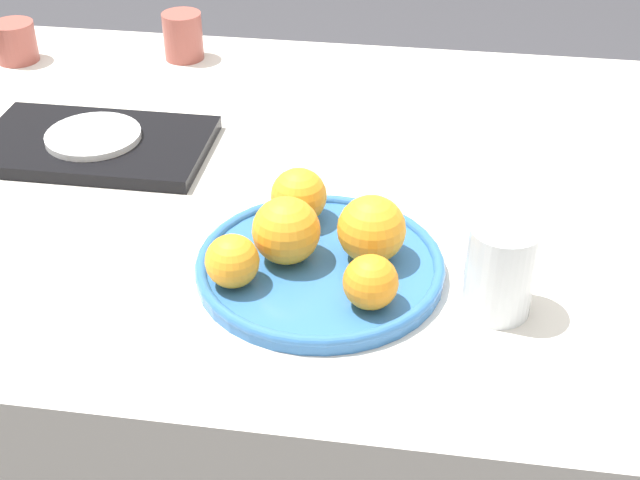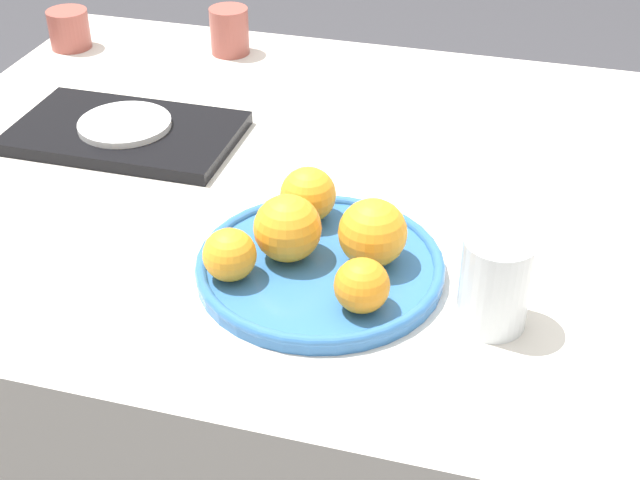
% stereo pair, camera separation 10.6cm
% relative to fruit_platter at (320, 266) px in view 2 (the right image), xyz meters
% --- Properties ---
extents(table, '(1.55, 1.00, 0.74)m').
position_rel_fruit_platter_xyz_m(table, '(0.07, 0.23, -0.38)').
color(table, silver).
rests_on(table, ground_plane).
extents(fruit_platter, '(0.30, 0.30, 0.02)m').
position_rel_fruit_platter_xyz_m(fruit_platter, '(0.00, 0.00, 0.00)').
color(fruit_platter, '#336BAD').
rests_on(fruit_platter, table).
extents(orange_0, '(0.08, 0.08, 0.08)m').
position_rel_fruit_platter_xyz_m(orange_0, '(0.06, 0.02, 0.05)').
color(orange_0, orange).
rests_on(orange_0, fruit_platter).
extents(orange_1, '(0.07, 0.07, 0.07)m').
position_rel_fruit_platter_xyz_m(orange_1, '(-0.04, 0.09, 0.04)').
color(orange_1, orange).
rests_on(orange_1, fruit_platter).
extents(orange_2, '(0.08, 0.08, 0.08)m').
position_rel_fruit_platter_xyz_m(orange_2, '(-0.04, 0.00, 0.05)').
color(orange_2, orange).
rests_on(orange_2, fruit_platter).
extents(orange_3, '(0.06, 0.06, 0.06)m').
position_rel_fruit_platter_xyz_m(orange_3, '(0.07, -0.07, 0.04)').
color(orange_3, orange).
rests_on(orange_3, fruit_platter).
extents(orange_4, '(0.06, 0.06, 0.06)m').
position_rel_fruit_platter_xyz_m(orange_4, '(-0.09, -0.05, 0.04)').
color(orange_4, orange).
rests_on(orange_4, fruit_platter).
extents(water_glass, '(0.08, 0.08, 0.11)m').
position_rel_fruit_platter_xyz_m(water_glass, '(0.21, -0.04, 0.04)').
color(water_glass, silver).
rests_on(water_glass, table).
extents(serving_tray, '(0.34, 0.21, 0.02)m').
position_rel_fruit_platter_xyz_m(serving_tray, '(-0.38, 0.26, -0.00)').
color(serving_tray, black).
rests_on(serving_tray, table).
extents(side_plate, '(0.14, 0.14, 0.01)m').
position_rel_fruit_platter_xyz_m(side_plate, '(-0.38, 0.26, 0.01)').
color(side_plate, white).
rests_on(side_plate, serving_tray).
extents(cup_0, '(0.07, 0.07, 0.08)m').
position_rel_fruit_platter_xyz_m(cup_0, '(-0.34, 0.62, 0.03)').
color(cup_0, '#9E4C42').
rests_on(cup_0, table).
extents(cup_1, '(0.08, 0.08, 0.07)m').
position_rel_fruit_platter_xyz_m(cup_1, '(-0.64, 0.56, 0.02)').
color(cup_1, '#9E4C42').
rests_on(cup_1, table).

